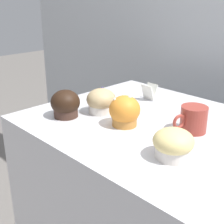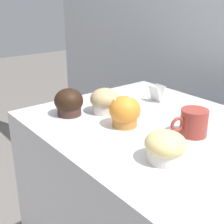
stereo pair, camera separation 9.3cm
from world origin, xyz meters
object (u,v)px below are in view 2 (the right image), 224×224
object	(u,v)px
muffin_back_right	(125,112)
muffin_front_left	(69,103)
muffin_front_center	(165,147)
coffee_cup	(193,122)
muffin_back_left	(105,101)

from	to	relation	value
muffin_back_right	muffin_front_left	bearing A→B (deg)	-155.11
muffin_front_left	muffin_front_center	bearing A→B (deg)	3.59
muffin_front_center	coffee_cup	distance (m)	0.18
muffin_front_center	muffin_back_left	world-z (taller)	muffin_back_left
muffin_front_center	muffin_back_right	world-z (taller)	muffin_back_right
coffee_cup	muffin_back_right	bearing A→B (deg)	-147.19
muffin_back_left	coffee_cup	distance (m)	0.31
muffin_front_left	coffee_cup	xyz separation A→B (m)	(0.35, 0.19, -0.00)
muffin_back_left	muffin_front_center	bearing A→B (deg)	-13.30
muffin_front_center	muffin_back_right	distance (m)	0.23
muffin_back_left	coffee_cup	xyz separation A→B (m)	(0.30, 0.09, 0.00)
muffin_back_right	muffin_front_left	distance (m)	0.20
coffee_cup	muffin_front_left	bearing A→B (deg)	-151.16
muffin_front_left	coffee_cup	bearing A→B (deg)	28.84
muffin_back_right	muffin_back_left	bearing A→B (deg)	170.00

